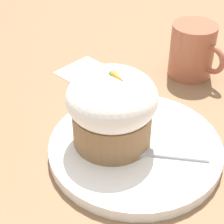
# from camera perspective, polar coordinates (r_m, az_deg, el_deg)

# --- Properties ---
(ground_plane) EXTENTS (4.00, 4.00, 0.00)m
(ground_plane) POSITION_cam_1_polar(r_m,az_deg,el_deg) (0.47, 3.50, -6.06)
(ground_plane) COLOR #846042
(dessert_plate) EXTENTS (0.21, 0.21, 0.02)m
(dessert_plate) POSITION_cam_1_polar(r_m,az_deg,el_deg) (0.47, 3.53, -5.38)
(dessert_plate) COLOR white
(dessert_plate) RESTS_ON ground_plane
(carrot_cake) EXTENTS (0.11, 0.11, 0.10)m
(carrot_cake) POSITION_cam_1_polar(r_m,az_deg,el_deg) (0.44, 0.00, 0.63)
(carrot_cake) COLOR olive
(carrot_cake) RESTS_ON dessert_plate
(spoon) EXTENTS (0.10, 0.09, 0.01)m
(spoon) POSITION_cam_1_polar(r_m,az_deg,el_deg) (0.45, 4.96, -5.98)
(spoon) COLOR #B7B7BC
(spoon) RESTS_ON dessert_plate
(coffee_cup) EXTENTS (0.10, 0.07, 0.09)m
(coffee_cup) POSITION_cam_1_polar(r_m,az_deg,el_deg) (0.61, 12.19, 9.12)
(coffee_cup) COLOR #9E563D
(coffee_cup) RESTS_ON ground_plane
(paper_napkin) EXTENTS (0.10, 0.09, 0.00)m
(paper_napkin) POSITION_cam_1_polar(r_m,az_deg,el_deg) (0.62, -3.51, 5.87)
(paper_napkin) COLOR white
(paper_napkin) RESTS_ON ground_plane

